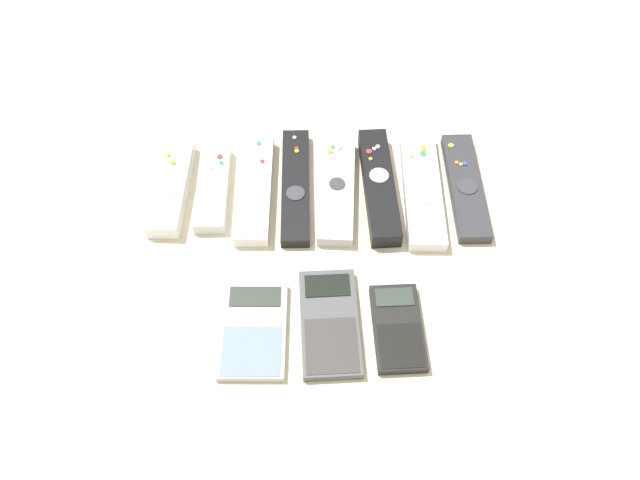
{
  "coord_description": "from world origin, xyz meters",
  "views": [
    {
      "loc": [
        -0.01,
        -0.45,
        0.72
      ],
      "look_at": [
        0.0,
        0.03,
        0.01
      ],
      "focal_mm": 35.0,
      "sensor_mm": 36.0,
      "label": 1
    }
  ],
  "objects": [
    {
      "name": "ground_plane",
      "position": [
        0.0,
        0.0,
        0.0
      ],
      "size": [
        3.0,
        3.0,
        0.0
      ],
      "primitive_type": "plane",
      "color": "beige"
    },
    {
      "name": "remote_0",
      "position": [
        -0.22,
        0.13,
        0.01
      ],
      "size": [
        0.05,
        0.17,
        0.03
      ],
      "rotation": [
        0.0,
        0.0,
        -0.04
      ],
      "color": "white",
      "rests_on": "ground_plane"
    },
    {
      "name": "remote_1",
      "position": [
        -0.16,
        0.13,
        0.01
      ],
      "size": [
        0.05,
        0.15,
        0.02
      ],
      "rotation": [
        0.0,
        0.0,
        0.01
      ],
      "color": "silver",
      "rests_on": "ground_plane"
    },
    {
      "name": "remote_2",
      "position": [
        -0.09,
        0.13,
        0.01
      ],
      "size": [
        0.05,
        0.2,
        0.02
      ],
      "rotation": [
        0.0,
        0.0,
        -0.01
      ],
      "color": "white",
      "rests_on": "ground_plane"
    },
    {
      "name": "remote_3",
      "position": [
        -0.03,
        0.13,
        0.01
      ],
      "size": [
        0.04,
        0.21,
        0.02
      ],
      "rotation": [
        0.0,
        0.0,
        0.01
      ],
      "color": "black",
      "rests_on": "ground_plane"
    },
    {
      "name": "remote_4",
      "position": [
        0.03,
        0.12,
        0.01
      ],
      "size": [
        0.06,
        0.19,
        0.02
      ],
      "rotation": [
        0.0,
        0.0,
        -0.06
      ],
      "color": "#B7B7BC",
      "rests_on": "ground_plane"
    },
    {
      "name": "remote_5",
      "position": [
        0.09,
        0.13,
        0.01
      ],
      "size": [
        0.05,
        0.2,
        0.03
      ],
      "rotation": [
        0.0,
        0.0,
        0.05
      ],
      "color": "black",
      "rests_on": "ground_plane"
    },
    {
      "name": "remote_6",
      "position": [
        0.15,
        0.12,
        0.01
      ],
      "size": [
        0.06,
        0.21,
        0.02
      ],
      "rotation": [
        0.0,
        0.0,
        -0.02
      ],
      "color": "white",
      "rests_on": "ground_plane"
    },
    {
      "name": "remote_7",
      "position": [
        0.21,
        0.13,
        0.01
      ],
      "size": [
        0.05,
        0.19,
        0.02
      ],
      "rotation": [
        0.0,
        0.0,
        0.01
      ],
      "color": "#333338",
      "rests_on": "ground_plane"
    },
    {
      "name": "calculator_0",
      "position": [
        -0.09,
        -0.1,
        0.01
      ],
      "size": [
        0.08,
        0.13,
        0.01
      ],
      "rotation": [
        0.0,
        0.0,
        -0.02
      ],
      "color": "#B2B2B7",
      "rests_on": "ground_plane"
    },
    {
      "name": "calculator_1",
      "position": [
        0.01,
        -0.09,
        0.01
      ],
      "size": [
        0.08,
        0.15,
        0.01
      ],
      "rotation": [
        0.0,
        0.0,
        0.04
      ],
      "color": "#4C4C51",
      "rests_on": "ground_plane"
    },
    {
      "name": "calculator_2",
      "position": [
        0.1,
        -0.1,
        0.01
      ],
      "size": [
        0.07,
        0.12,
        0.01
      ],
      "rotation": [
        0.0,
        0.0,
        0.04
      ],
      "color": "black",
      "rests_on": "ground_plane"
    }
  ]
}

